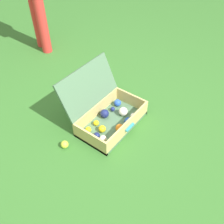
{
  "coord_description": "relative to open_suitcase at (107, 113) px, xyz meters",
  "views": [
    {
      "loc": [
        -1.16,
        -1.0,
        1.65
      ],
      "look_at": [
        0.1,
        -0.06,
        0.15
      ],
      "focal_mm": 40.26,
      "sensor_mm": 36.0,
      "label": 1
    }
  ],
  "objects": [
    {
      "name": "stray_ball_on_grass",
      "position": [
        -0.44,
        0.1,
        -0.08
      ],
      "size": [
        0.06,
        0.06,
        0.06
      ],
      "primitive_type": "sphere",
      "color": "#CCDB38",
      "rests_on": "ground"
    },
    {
      "name": "open_suitcase",
      "position": [
        0.0,
        0.0,
        0.0
      ],
      "size": [
        0.62,
        0.54,
        0.48
      ],
      "color": "#4C7051",
      "rests_on": "ground"
    },
    {
      "name": "ground_plane",
      "position": [
        -0.1,
        0.0,
        -0.11
      ],
      "size": [
        16.0,
        16.0,
        0.0
      ],
      "primitive_type": "plane",
      "color": "#336B28"
    }
  ]
}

